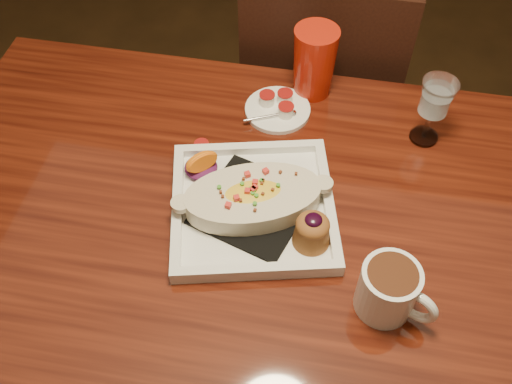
% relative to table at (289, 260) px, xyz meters
% --- Properties ---
extents(floor, '(7.00, 7.00, 0.00)m').
position_rel_table_xyz_m(floor, '(0.00, 0.00, -0.65)').
color(floor, '#322010').
rests_on(floor, ground).
extents(table, '(1.50, 0.90, 0.75)m').
position_rel_table_xyz_m(table, '(0.00, 0.00, 0.00)').
color(table, '#64200E').
rests_on(table, floor).
extents(chair_far, '(0.42, 0.42, 0.93)m').
position_rel_table_xyz_m(chair_far, '(-0.00, 0.63, -0.15)').
color(chair_far, black).
rests_on(chair_far, floor).
extents(plate, '(0.36, 0.36, 0.08)m').
position_rel_table_xyz_m(plate, '(-0.07, 0.03, 0.13)').
color(plate, white).
rests_on(plate, table).
extents(coffee_mug, '(0.13, 0.10, 0.10)m').
position_rel_table_xyz_m(coffee_mug, '(0.17, -0.12, 0.15)').
color(coffee_mug, white).
rests_on(coffee_mug, table).
extents(goblet, '(0.07, 0.07, 0.15)m').
position_rel_table_xyz_m(goblet, '(0.24, 0.29, 0.20)').
color(goblet, silver).
rests_on(goblet, table).
extents(saucer, '(0.14, 0.14, 0.10)m').
position_rel_table_xyz_m(saucer, '(-0.08, 0.31, 0.11)').
color(saucer, white).
rests_on(saucer, table).
extents(creamer_loose, '(0.03, 0.03, 0.02)m').
position_rel_table_xyz_m(creamer_loose, '(-0.21, 0.17, 0.11)').
color(creamer_loose, white).
rests_on(creamer_loose, table).
extents(red_tumbler, '(0.10, 0.10, 0.16)m').
position_rel_table_xyz_m(red_tumbler, '(-0.01, 0.39, 0.18)').
color(red_tumbler, red).
rests_on(red_tumbler, table).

